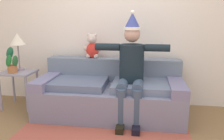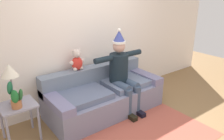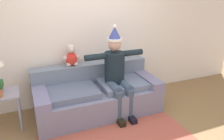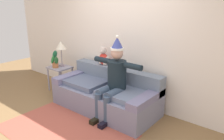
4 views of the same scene
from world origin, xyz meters
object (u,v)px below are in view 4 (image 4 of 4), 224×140
(couch, at_px, (107,94))
(teddy_bear, at_px, (103,57))
(table_lamp, at_px, (61,47))
(person_seated, at_px, (114,78))
(side_table, at_px, (60,71))
(potted_plant, at_px, (55,61))

(couch, bearing_deg, teddy_bear, 137.95)
(teddy_bear, xyz_separation_m, table_lamp, (-1.15, -0.18, 0.10))
(teddy_bear, bearing_deg, person_seated, -35.79)
(person_seated, xyz_separation_m, teddy_bear, (-0.64, 0.46, 0.20))
(person_seated, xyz_separation_m, side_table, (-1.78, 0.20, -0.28))
(couch, xyz_separation_m, teddy_bear, (-0.33, 0.30, 0.64))
(table_lamp, distance_m, potted_plant, 0.36)
(couch, distance_m, teddy_bear, 0.79)
(couch, height_order, teddy_bear, teddy_bear)
(couch, distance_m, table_lamp, 1.66)
(person_seated, bearing_deg, couch, 152.30)
(potted_plant, bearing_deg, person_seated, -3.13)
(side_table, bearing_deg, potted_plant, -106.12)
(person_seated, height_order, side_table, person_seated)
(teddy_bear, relative_size, side_table, 0.65)
(person_seated, height_order, table_lamp, person_seated)
(potted_plant, bearing_deg, couch, 2.42)
(couch, distance_m, side_table, 1.48)
(table_lamp, height_order, potted_plant, table_lamp)
(person_seated, distance_m, side_table, 1.81)
(teddy_bear, height_order, side_table, teddy_bear)
(couch, distance_m, person_seated, 0.57)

